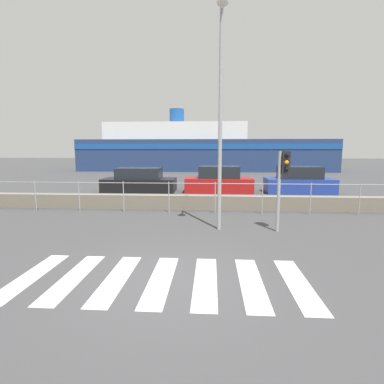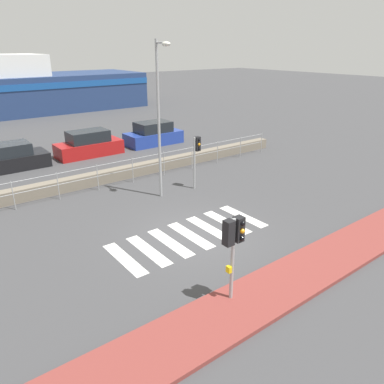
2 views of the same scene
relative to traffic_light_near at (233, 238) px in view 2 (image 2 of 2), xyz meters
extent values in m
plane|color=#424244|center=(1.64, 3.69, -1.93)|extent=(160.00, 160.00, 0.00)
cube|color=brown|center=(1.64, -0.41, -1.87)|extent=(24.00, 1.80, 0.12)
cube|color=silver|center=(-1.27, 3.69, -1.93)|extent=(0.45, 2.40, 0.01)
cube|color=silver|center=(-0.37, 3.69, -1.93)|extent=(0.45, 2.40, 0.01)
cube|color=silver|center=(0.53, 3.69, -1.93)|extent=(0.45, 2.40, 0.01)
cube|color=silver|center=(1.43, 3.69, -1.93)|extent=(0.45, 2.40, 0.01)
cube|color=silver|center=(2.33, 3.69, -1.93)|extent=(0.45, 2.40, 0.01)
cube|color=silver|center=(3.23, 3.69, -1.93)|extent=(0.45, 2.40, 0.01)
cube|color=silver|center=(4.13, 3.69, -1.93)|extent=(0.45, 2.40, 0.01)
cube|color=slate|center=(1.64, 10.91, -1.63)|extent=(23.08, 0.55, 0.60)
cylinder|color=#9EA0A3|center=(1.64, 10.03, -0.71)|extent=(20.77, 0.03, 0.03)
cylinder|color=#9EA0A3|center=(1.64, 10.03, -1.22)|extent=(20.77, 0.03, 0.03)
cylinder|color=#9EA0A3|center=(-3.08, 10.03, -1.29)|extent=(0.04, 0.04, 1.29)
cylinder|color=#9EA0A3|center=(-1.19, 10.03, -1.29)|extent=(0.04, 0.04, 1.29)
cylinder|color=#9EA0A3|center=(0.69, 10.03, -1.29)|extent=(0.04, 0.04, 1.29)
cylinder|color=#9EA0A3|center=(2.58, 10.03, -1.29)|extent=(0.04, 0.04, 1.29)
cylinder|color=#9EA0A3|center=(4.47, 10.03, -1.29)|extent=(0.04, 0.04, 1.29)
cylinder|color=#9EA0A3|center=(6.36, 10.03, -1.29)|extent=(0.04, 0.04, 1.29)
cylinder|color=#9EA0A3|center=(8.25, 10.03, -1.29)|extent=(0.04, 0.04, 1.29)
cylinder|color=#9EA0A3|center=(10.13, 10.03, -1.29)|extent=(0.04, 0.04, 1.29)
cylinder|color=#9EA0A3|center=(12.02, 10.03, -1.29)|extent=(0.04, 0.04, 1.29)
cylinder|color=#9EA0A3|center=(0.00, 0.00, -0.69)|extent=(0.10, 0.10, 2.48)
cube|color=black|center=(-0.17, 0.00, 0.21)|extent=(0.24, 0.24, 0.68)
sphere|color=black|center=(-0.17, 0.14, 0.42)|extent=(0.13, 0.13, 0.13)
sphere|color=orange|center=(-0.17, 0.14, 0.21)|extent=(0.13, 0.13, 0.13)
sphere|color=black|center=(-0.17, 0.14, 0.00)|extent=(0.13, 0.13, 0.13)
cube|color=black|center=(0.17, 0.00, 0.21)|extent=(0.24, 0.24, 0.68)
sphere|color=black|center=(0.17, -0.14, 0.42)|extent=(0.13, 0.13, 0.13)
sphere|color=orange|center=(0.17, -0.14, 0.21)|extent=(0.13, 0.13, 0.13)
sphere|color=black|center=(0.17, -0.14, 0.00)|extent=(0.13, 0.13, 0.13)
cube|color=yellow|center=(-0.11, 0.00, -0.88)|extent=(0.10, 0.14, 0.18)
cylinder|color=#9EA0A3|center=(4.53, 7.46, -0.66)|extent=(0.10, 0.10, 2.54)
cube|color=black|center=(4.70, 7.46, 0.27)|extent=(0.24, 0.24, 0.68)
sphere|color=black|center=(4.70, 7.32, 0.48)|extent=(0.13, 0.13, 0.13)
sphere|color=orange|center=(4.70, 7.32, 0.27)|extent=(0.13, 0.13, 0.13)
sphere|color=black|center=(4.70, 7.32, 0.06)|extent=(0.13, 0.13, 0.13)
cylinder|color=#9EA0A3|center=(2.68, 7.59, 1.45)|extent=(0.12, 0.12, 6.77)
cylinder|color=#9EA0A3|center=(2.68, 7.24, 4.69)|extent=(0.07, 0.71, 0.07)
ellipsoid|color=silver|center=(2.68, 6.89, 4.64)|extent=(0.32, 0.42, 0.19)
cube|color=#194C99|center=(1.64, 31.93, 0.95)|extent=(30.04, 0.08, 0.59)
cube|color=black|center=(-2.02, 16.20, -1.53)|extent=(4.43, 1.88, 0.80)
cube|color=#1E2328|center=(-2.02, 16.20, -0.80)|extent=(2.66, 1.66, 0.66)
cube|color=#B21919|center=(2.87, 16.20, -1.50)|extent=(4.05, 1.73, 0.87)
cube|color=#1E2328|center=(2.87, 16.20, -0.71)|extent=(2.43, 1.52, 0.71)
cube|color=#233D9E|center=(7.65, 16.20, -1.50)|extent=(3.94, 1.85, 0.87)
cube|color=#1E2328|center=(7.65, 16.20, -0.71)|extent=(2.36, 1.63, 0.71)
camera|label=1|loc=(2.42, -1.95, 0.67)|focal=28.00mm
camera|label=2|loc=(-5.95, -6.05, 4.57)|focal=35.00mm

